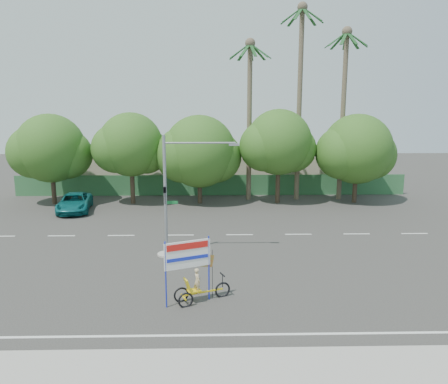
{
  "coord_description": "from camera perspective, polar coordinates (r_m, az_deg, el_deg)",
  "views": [
    {
      "loc": [
        0.3,
        -20.43,
        8.55
      ],
      "look_at": [
        0.88,
        5.26,
        3.5
      ],
      "focal_mm": 35.0,
      "sensor_mm": 36.0,
      "label": 1
    }
  ],
  "objects": [
    {
      "name": "palm_mid",
      "position": [
        41.62,
        15.37,
        11.9
      ],
      "size": [
        3.73,
        3.79,
        15.45
      ],
      "color": "#70604C",
      "rests_on": "ground"
    },
    {
      "name": "fence",
      "position": [
        42.61,
        -1.68,
        0.91
      ],
      "size": [
        38.0,
        0.08,
        2.0
      ],
      "primitive_type": "cube",
      "color": "#336B3D",
      "rests_on": "ground"
    },
    {
      "name": "trike_billboard",
      "position": [
        19.57,
        -3.92,
        -10.92
      ],
      "size": [
        2.87,
        1.41,
        3.02
      ],
      "rotation": [
        0.0,
        0.0,
        0.39
      ],
      "color": "black",
      "rests_on": "ground"
    },
    {
      "name": "traffic_signal",
      "position": [
        25.18,
        -6.96,
        -1.89
      ],
      "size": [
        4.72,
        1.1,
        7.0
      ],
      "color": "gray",
      "rests_on": "ground"
    },
    {
      "name": "tree_right",
      "position": [
        38.99,
        7.09,
        6.16
      ],
      "size": [
        6.9,
        5.8,
        8.36
      ],
      "color": "#473828",
      "rests_on": "ground"
    },
    {
      "name": "sidewalk_near",
      "position": [
        15.47,
        -2.37,
        -22.17
      ],
      "size": [
        50.0,
        2.4,
        0.12
      ],
      "primitive_type": "cube",
      "color": "gray",
      "rests_on": "ground"
    },
    {
      "name": "tree_far_right",
      "position": [
        40.65,
        16.91,
        5.13
      ],
      "size": [
        7.38,
        6.2,
        7.94
      ],
      "color": "#473828",
      "rests_on": "ground"
    },
    {
      "name": "pickup_truck",
      "position": [
        38.12,
        -18.93,
        -1.32
      ],
      "size": [
        3.26,
        5.64,
        1.48
      ],
      "primitive_type": "imported",
      "rotation": [
        0.0,
        0.0,
        0.16
      ],
      "color": "#0E6062",
      "rests_on": "ground"
    },
    {
      "name": "tree_center",
      "position": [
        38.67,
        -3.3,
        5.04
      ],
      "size": [
        7.62,
        6.4,
        7.85
      ],
      "color": "#473828",
      "rests_on": "ground"
    },
    {
      "name": "ground",
      "position": [
        22.15,
        -2.01,
        -11.6
      ],
      "size": [
        120.0,
        120.0,
        0.0
      ],
      "primitive_type": "plane",
      "color": "#33302D",
      "rests_on": "ground"
    },
    {
      "name": "building_left",
      "position": [
        48.01,
        -13.69,
        2.96
      ],
      "size": [
        12.0,
        8.0,
        4.0
      ],
      "primitive_type": "cube",
      "color": "beige",
      "rests_on": "ground"
    },
    {
      "name": "building_right",
      "position": [
        47.55,
        8.05,
        2.85
      ],
      "size": [
        14.0,
        8.0,
        3.6
      ],
      "primitive_type": "cube",
      "color": "beige",
      "rests_on": "ground"
    },
    {
      "name": "palm_tall",
      "position": [
        40.71,
        9.89,
        13.65
      ],
      "size": [
        3.73,
        3.79,
        17.45
      ],
      "color": "#70604C",
      "rests_on": "ground"
    },
    {
      "name": "tree_left",
      "position": [
        39.28,
        -12.13,
        5.77
      ],
      "size": [
        6.66,
        5.6,
        8.07
      ],
      "color": "#473828",
      "rests_on": "ground"
    },
    {
      "name": "palm_short",
      "position": [
        40.06,
        3.35,
        11.54
      ],
      "size": [
        3.73,
        3.79,
        14.45
      ],
      "color": "#70604C",
      "rests_on": "ground"
    },
    {
      "name": "tree_far_left",
      "position": [
        41.2,
        -21.76,
        5.06
      ],
      "size": [
        7.14,
        6.0,
        7.96
      ],
      "color": "#473828",
      "rests_on": "ground"
    }
  ]
}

